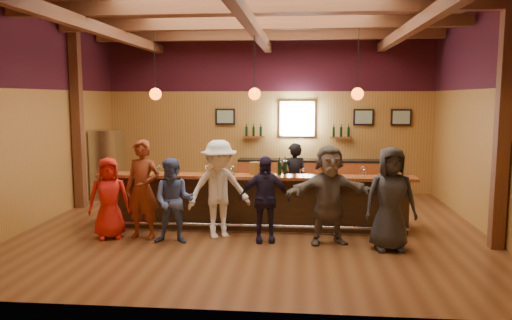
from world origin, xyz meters
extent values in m
plane|color=brown|center=(0.00, 0.00, 0.00)|extent=(9.00, 9.00, 0.00)
cube|color=#9C6A2A|center=(0.00, 4.00, 2.25)|extent=(9.00, 0.04, 4.50)
cube|color=#9C6A2A|center=(0.00, -4.00, 2.25)|extent=(9.00, 0.04, 4.50)
cube|color=#9C6A2A|center=(-4.50, 0.00, 2.25)|extent=(0.04, 8.00, 4.50)
cube|color=#9C6A2A|center=(4.50, 0.00, 2.25)|extent=(0.04, 8.00, 4.50)
cube|color=brown|center=(0.00, 0.00, 4.50)|extent=(9.00, 8.00, 0.04)
cube|color=#380F19|center=(0.00, 3.98, 3.65)|extent=(9.00, 0.01, 1.70)
cube|color=#380F19|center=(-4.48, 0.00, 3.65)|extent=(0.01, 8.00, 1.70)
cube|color=#380F19|center=(4.48, 0.00, 3.65)|extent=(0.01, 8.00, 1.70)
cube|color=#522B17|center=(-4.35, 1.50, 2.25)|extent=(0.22, 0.22, 4.50)
cube|color=#522B17|center=(4.35, -1.00, 2.25)|extent=(0.22, 0.22, 4.50)
cube|color=#522B17|center=(0.00, -1.00, 4.20)|extent=(8.80, 0.20, 0.25)
cube|color=#522B17|center=(0.00, 1.00, 4.20)|extent=(8.80, 0.20, 0.25)
cube|color=#522B17|center=(0.00, 3.00, 4.20)|extent=(8.80, 0.20, 0.25)
cube|color=#522B17|center=(-3.00, 0.00, 3.95)|extent=(0.18, 7.80, 0.22)
cube|color=#522B17|center=(0.00, 0.00, 3.95)|extent=(0.18, 7.80, 0.22)
cube|color=#522B17|center=(3.00, 0.00, 3.95)|extent=(0.18, 7.80, 0.22)
cube|color=black|center=(0.00, 0.00, 0.53)|extent=(6.00, 0.60, 1.05)
cube|color=brown|center=(0.00, -0.18, 1.08)|extent=(6.30, 0.50, 0.06)
cube|color=black|center=(0.00, 0.38, 0.93)|extent=(6.00, 0.48, 0.05)
cube|color=black|center=(0.00, 0.38, 0.45)|extent=(6.00, 0.48, 0.90)
cube|color=silver|center=(2.00, 0.38, 0.88)|extent=(0.45, 0.40, 0.14)
cube|color=silver|center=(2.50, 0.38, 0.88)|extent=(0.45, 0.40, 0.14)
cylinder|color=silver|center=(0.00, -0.42, 0.15)|extent=(6.00, 0.06, 0.06)
cube|color=brown|center=(1.20, 3.72, 0.45)|extent=(4.00, 0.50, 0.90)
cube|color=black|center=(1.20, 3.72, 0.93)|extent=(4.00, 0.52, 0.05)
cube|color=silver|center=(0.80, 3.95, 2.05)|extent=(0.95, 0.08, 0.95)
cube|color=white|center=(0.80, 3.90, 2.05)|extent=(0.78, 0.01, 0.78)
cube|color=black|center=(-1.20, 3.94, 2.10)|extent=(0.55, 0.04, 0.45)
cube|color=silver|center=(-1.20, 3.92, 2.10)|extent=(0.45, 0.01, 0.35)
cube|color=black|center=(2.60, 3.94, 2.10)|extent=(0.55, 0.04, 0.45)
cube|color=silver|center=(2.60, 3.92, 2.10)|extent=(0.45, 0.01, 0.35)
cube|color=black|center=(3.60, 3.94, 2.10)|extent=(0.55, 0.04, 0.45)
cube|color=silver|center=(3.60, 3.92, 2.10)|extent=(0.45, 0.01, 0.35)
cube|color=brown|center=(-0.40, 3.88, 1.55)|extent=(0.60, 0.18, 0.04)
cylinder|color=black|center=(-0.60, 3.88, 1.70)|extent=(0.07, 0.07, 0.26)
cylinder|color=black|center=(-0.40, 3.88, 1.70)|extent=(0.07, 0.07, 0.26)
cylinder|color=black|center=(-0.20, 3.88, 1.70)|extent=(0.07, 0.07, 0.26)
cube|color=brown|center=(2.00, 3.88, 1.55)|extent=(0.60, 0.18, 0.04)
cylinder|color=black|center=(1.80, 3.88, 1.70)|extent=(0.07, 0.07, 0.26)
cylinder|color=black|center=(2.00, 3.88, 1.70)|extent=(0.07, 0.07, 0.26)
cylinder|color=black|center=(2.20, 3.88, 1.70)|extent=(0.07, 0.07, 0.26)
cylinder|color=black|center=(-2.00, 0.00, 3.33)|extent=(0.01, 0.01, 1.25)
sphere|color=#FF570C|center=(-2.00, 0.00, 2.70)|extent=(0.24, 0.24, 0.24)
cylinder|color=black|center=(0.00, 0.00, 3.33)|extent=(0.01, 0.01, 1.25)
sphere|color=#FF570C|center=(0.00, 0.00, 2.70)|extent=(0.24, 0.24, 0.24)
cylinder|color=black|center=(2.00, 0.00, 3.33)|extent=(0.01, 0.01, 1.25)
sphere|color=#FF570C|center=(2.00, 0.00, 2.70)|extent=(0.24, 0.24, 0.24)
cube|color=silver|center=(-4.10, 2.60, 0.90)|extent=(0.70, 0.70, 1.80)
imported|color=red|center=(-2.64, -1.00, 0.77)|extent=(0.88, 0.73, 1.53)
imported|color=maroon|center=(-2.00, -0.95, 0.93)|extent=(0.75, 0.56, 1.86)
imported|color=#495E93|center=(-1.35, -1.19, 0.78)|extent=(0.78, 0.62, 1.55)
imported|color=white|center=(-0.60, -0.77, 0.92)|extent=(1.37, 1.12, 1.85)
imported|color=#201C38|center=(0.27, -0.96, 0.79)|extent=(0.97, 0.50, 1.58)
imported|color=#655C51|center=(1.44, -0.98, 0.90)|extent=(1.74, 0.91, 1.79)
imported|color=#2A2A2C|center=(2.47, -1.27, 0.90)|extent=(0.93, 0.65, 1.80)
imported|color=black|center=(0.77, 1.15, 0.82)|extent=(0.68, 0.54, 1.63)
cylinder|color=brown|center=(0.02, -0.08, 1.23)|extent=(0.22, 0.22, 0.24)
cylinder|color=black|center=(0.50, -0.11, 1.24)|extent=(0.08, 0.08, 0.26)
cylinder|color=black|center=(0.50, -0.11, 1.42)|extent=(0.03, 0.03, 0.09)
cylinder|color=black|center=(0.61, -0.02, 1.25)|extent=(0.08, 0.08, 0.27)
cylinder|color=black|center=(0.61, -0.02, 1.43)|extent=(0.03, 0.03, 0.09)
cylinder|color=silver|center=(-2.35, -0.18, 1.11)|extent=(0.07, 0.07, 0.01)
cylinder|color=silver|center=(-2.35, -0.18, 1.17)|extent=(0.01, 0.01, 0.10)
sphere|color=silver|center=(-2.35, -0.18, 1.24)|extent=(0.08, 0.08, 0.08)
cylinder|color=silver|center=(-1.91, -0.19, 1.11)|extent=(0.07, 0.07, 0.01)
cylinder|color=silver|center=(-1.91, -0.19, 1.17)|extent=(0.01, 0.01, 0.10)
sphere|color=silver|center=(-1.91, -0.19, 1.25)|extent=(0.08, 0.08, 0.08)
cylinder|color=silver|center=(-1.53, -0.15, 1.11)|extent=(0.08, 0.08, 0.01)
cylinder|color=silver|center=(-1.53, -0.15, 1.17)|extent=(0.01, 0.01, 0.11)
sphere|color=silver|center=(-1.53, -0.15, 1.26)|extent=(0.09, 0.09, 0.09)
cylinder|color=silver|center=(-0.93, -0.19, 1.11)|extent=(0.08, 0.08, 0.01)
cylinder|color=silver|center=(-0.93, -0.19, 1.17)|extent=(0.01, 0.01, 0.11)
sphere|color=silver|center=(-0.93, -0.19, 1.26)|extent=(0.09, 0.09, 0.09)
cylinder|color=silver|center=(-0.43, -0.18, 1.11)|extent=(0.07, 0.07, 0.01)
cylinder|color=silver|center=(-0.43, -0.18, 1.17)|extent=(0.01, 0.01, 0.10)
sphere|color=silver|center=(-0.43, -0.18, 1.25)|extent=(0.08, 0.08, 0.08)
cylinder|color=silver|center=(0.97, -0.27, 1.11)|extent=(0.07, 0.07, 0.01)
cylinder|color=silver|center=(0.97, -0.27, 1.16)|extent=(0.01, 0.01, 0.09)
sphere|color=silver|center=(0.97, -0.27, 1.24)|extent=(0.07, 0.07, 0.07)
cylinder|color=silver|center=(1.51, -0.07, 1.11)|extent=(0.07, 0.07, 0.01)
cylinder|color=silver|center=(1.51, -0.07, 1.17)|extent=(0.01, 0.01, 0.10)
sphere|color=silver|center=(1.51, -0.07, 1.25)|extent=(0.08, 0.08, 0.08)
cylinder|color=silver|center=(2.13, -0.12, 1.11)|extent=(0.07, 0.07, 0.01)
cylinder|color=silver|center=(2.13, -0.12, 1.17)|extent=(0.01, 0.01, 0.11)
sphere|color=silver|center=(2.13, -0.12, 1.26)|extent=(0.08, 0.08, 0.08)
camera|label=1|loc=(0.94, -9.86, 2.63)|focal=35.00mm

